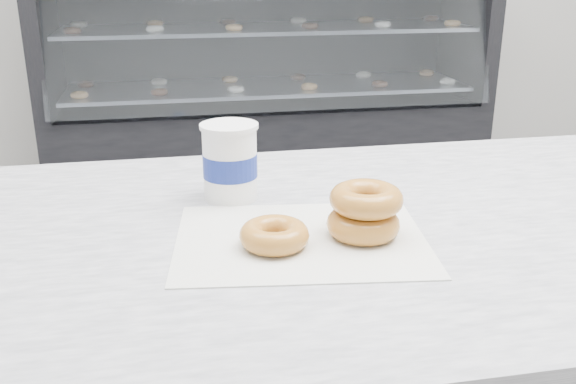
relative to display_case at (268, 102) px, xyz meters
name	(u,v)px	position (x,y,z in m)	size (l,w,h in m)	color
display_case	(268,102)	(0.00, 0.00, 0.00)	(2.40, 0.74, 1.25)	black
wax_paper	(301,239)	(-0.40, -2.77, 0.41)	(0.34, 0.26, 0.00)	silver
donut_single	(274,235)	(-0.44, -2.79, 0.43)	(0.09, 0.09, 0.03)	#C77736
donut_stack	(365,211)	(-0.31, -2.77, 0.45)	(0.14, 0.14, 0.07)	#C77736
coffee_cup	(230,161)	(-0.48, -2.59, 0.47)	(0.11, 0.11, 0.12)	white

